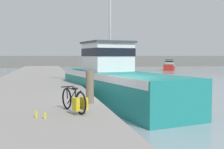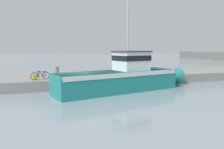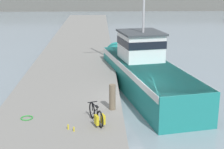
{
  "view_description": "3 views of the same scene",
  "coord_description": "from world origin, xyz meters",
  "px_view_note": "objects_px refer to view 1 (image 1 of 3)",
  "views": [
    {
      "loc": [
        -3.3,
        -12.1,
        2.75
      ],
      "look_at": [
        -0.5,
        0.01,
        1.93
      ],
      "focal_mm": 45.0,
      "sensor_mm": 36.0,
      "label": 1
    },
    {
      "loc": [
        18.72,
        -3.75,
        3.8
      ],
      "look_at": [
        -0.32,
        3.23,
        1.43
      ],
      "focal_mm": 35.0,
      "sensor_mm": 36.0,
      "label": 2
    },
    {
      "loc": [
        -2.3,
        -16.77,
        7.0
      ],
      "look_at": [
        -1.63,
        1.8,
        1.69
      ],
      "focal_mm": 55.0,
      "sensor_mm": 36.0,
      "label": 3
    }
  ],
  "objects_px": {
    "mooring_post": "(90,87)",
    "bicycle_touring": "(75,101)",
    "water_bottle_on_curb": "(36,114)",
    "water_bottle_by_bike": "(45,116)",
    "boat_orange_near": "(169,66)",
    "fishing_boat_main": "(113,80)"
  },
  "relations": [
    {
      "from": "bicycle_touring",
      "to": "water_bottle_by_bike",
      "type": "distance_m",
      "value": 1.22
    },
    {
      "from": "fishing_boat_main",
      "to": "bicycle_touring",
      "type": "bearing_deg",
      "value": -123.43
    },
    {
      "from": "water_bottle_by_bike",
      "to": "bicycle_touring",
      "type": "bearing_deg",
      "value": 37.5
    },
    {
      "from": "bicycle_touring",
      "to": "water_bottle_on_curb",
      "type": "distance_m",
      "value": 1.33
    },
    {
      "from": "water_bottle_on_curb",
      "to": "water_bottle_by_bike",
      "type": "xyz_separation_m",
      "value": [
        0.25,
        -0.19,
        -0.01
      ]
    },
    {
      "from": "mooring_post",
      "to": "water_bottle_by_bike",
      "type": "xyz_separation_m",
      "value": [
        -1.65,
        -2.34,
        -0.52
      ]
    },
    {
      "from": "fishing_boat_main",
      "to": "water_bottle_by_bike",
      "type": "xyz_separation_m",
      "value": [
        -3.88,
        -8.09,
        -0.26
      ]
    },
    {
      "from": "fishing_boat_main",
      "to": "bicycle_touring",
      "type": "xyz_separation_m",
      "value": [
        -2.94,
        -7.37,
        0.01
      ]
    },
    {
      "from": "bicycle_touring",
      "to": "water_bottle_on_curb",
      "type": "bearing_deg",
      "value": -175.35
    },
    {
      "from": "fishing_boat_main",
      "to": "water_bottle_on_curb",
      "type": "height_order",
      "value": "fishing_boat_main"
    },
    {
      "from": "boat_orange_near",
      "to": "water_bottle_by_bike",
      "type": "relative_size",
      "value": 28.23
    },
    {
      "from": "fishing_boat_main",
      "to": "boat_orange_near",
      "type": "distance_m",
      "value": 39.68
    },
    {
      "from": "bicycle_touring",
      "to": "boat_orange_near",
      "type": "bearing_deg",
      "value": 42.42
    },
    {
      "from": "bicycle_touring",
      "to": "water_bottle_on_curb",
      "type": "xyz_separation_m",
      "value": [
        -1.19,
        -0.53,
        -0.25
      ]
    },
    {
      "from": "bicycle_touring",
      "to": "mooring_post",
      "type": "bearing_deg",
      "value": 47.04
    },
    {
      "from": "fishing_boat_main",
      "to": "water_bottle_on_curb",
      "type": "distance_m",
      "value": 8.92
    },
    {
      "from": "water_bottle_on_curb",
      "to": "water_bottle_by_bike",
      "type": "bearing_deg",
      "value": -37.46
    },
    {
      "from": "fishing_boat_main",
      "to": "water_bottle_by_bike",
      "type": "relative_size",
      "value": 73.71
    },
    {
      "from": "mooring_post",
      "to": "bicycle_touring",
      "type": "bearing_deg",
      "value": -113.51
    },
    {
      "from": "bicycle_touring",
      "to": "water_bottle_by_bike",
      "type": "relative_size",
      "value": 9.03
    },
    {
      "from": "mooring_post",
      "to": "water_bottle_by_bike",
      "type": "distance_m",
      "value": 2.91
    },
    {
      "from": "water_bottle_on_curb",
      "to": "water_bottle_by_bike",
      "type": "height_order",
      "value": "water_bottle_on_curb"
    }
  ]
}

